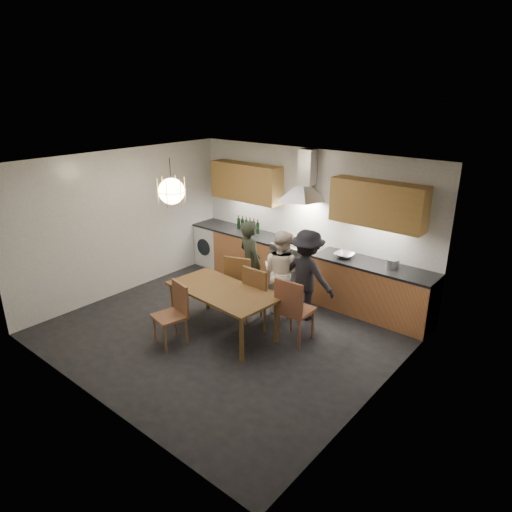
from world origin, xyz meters
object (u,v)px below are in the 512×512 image
Objects in this scene: mixing_bowl at (344,255)px; stock_pot at (392,264)px; person_mid at (282,272)px; person_right at (307,275)px; person_left at (250,263)px; wine_bottles at (248,224)px; chair_front at (175,310)px; chair_back_left at (240,280)px; dining_table at (222,295)px.

stock_pot reaches higher than mixing_bowl.
person_mid is 1.77m from stock_pot.
person_right reaches higher than mixing_bowl.
person_left is 2.68× the size of wine_bottles.
chair_front is 2.18m from person_right.
dining_table is at bearing 91.54° from chair_back_left.
person_left reaches higher than stock_pot.
person_left is 1.05m from person_right.
dining_table is 0.75m from chair_front.
wine_bottles reaches higher than chair_front.
person_mid reaches higher than chair_front.
chair_front is 0.63× the size of person_right.
chair_back_left is at bearing -146.73° from stock_pot.
chair_front is 2.95m from wine_bottles.
chair_back_left is at bearing -54.08° from wine_bottles.
person_left is at bearing -144.09° from mixing_bowl.
dining_table is at bearing 127.20° from person_left.
mixing_bowl is at bearing -153.13° from chair_back_left.
person_left is at bearing 11.05° from person_right.
person_mid reaches higher than chair_back_left.
person_right is at bearing -109.06° from mixing_bowl.
chair_back_left is 1.79× the size of wine_bottles.
wine_bottles reaches higher than chair_back_left.
person_mid is at bearing -149.61° from stock_pot.
chair_front is (-0.06, -1.37, -0.04)m from chair_back_left.
wine_bottles is (-1.00, 1.38, 0.46)m from chair_back_left.
chair_front is 2.97m from mixing_bowl.
stock_pot reaches higher than dining_table.
chair_back_left is at bearing 120.19° from person_left.
wine_bottles is at bearing -28.42° from person_left.
chair_back_left reaches higher than mixing_bowl.
chair_front is at bearing 70.94° from person_mid.
wine_bottles is (-1.27, 2.09, 0.40)m from dining_table.
stock_pot is (0.82, 0.06, 0.03)m from mixing_bowl.
person_right reaches higher than chair_front.
person_mid reaches higher than dining_table.
person_right reaches higher than stock_pot.
chair_front is 2.90× the size of mixing_bowl.
mixing_bowl is at bearing 77.04° from chair_front.
chair_front is at bearing -127.80° from stock_pot.
mixing_bowl is 0.58× the size of wine_bottles.
person_mid is (0.59, 1.82, 0.18)m from chair_front.
mixing_bowl is (0.26, 0.74, 0.19)m from person_right.
person_left is at bearing 112.18° from dining_table.
mixing_bowl is at bearing -131.37° from person_mid.
person_right is 7.21× the size of stock_pot.
chair_front is 1.67× the size of wine_bottles.
chair_back_left is 2.47m from stock_pot.
dining_table is 1.19× the size of person_right.
mixing_bowl reaches higher than dining_table.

